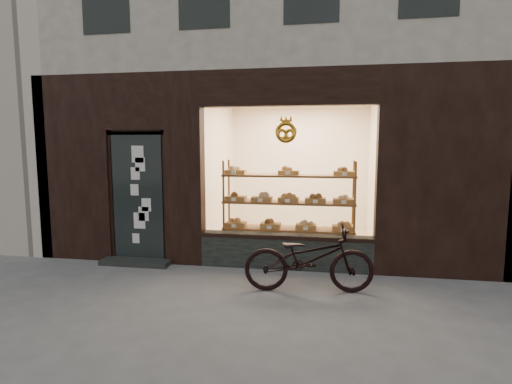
# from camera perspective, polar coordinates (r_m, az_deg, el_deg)

# --- Properties ---
(ground) EXTENTS (90.00, 90.00, 0.00)m
(ground) POSITION_cam_1_polar(r_m,az_deg,el_deg) (4.63, -4.34, -18.37)
(ground) COLOR #555555
(display_shelf) EXTENTS (2.20, 0.45, 1.70)m
(display_shelf) POSITION_cam_1_polar(r_m,az_deg,el_deg) (6.73, 4.64, -2.78)
(display_shelf) COLOR brown
(display_shelf) RESTS_ON ground
(bicycle) EXTENTS (1.78, 0.78, 0.90)m
(bicycle) POSITION_cam_1_polar(r_m,az_deg,el_deg) (5.45, 7.54, -9.39)
(bicycle) COLOR black
(bicycle) RESTS_ON ground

